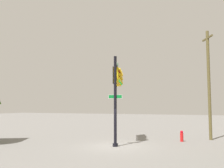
# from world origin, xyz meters

# --- Properties ---
(ground_plane) EXTENTS (120.00, 120.00, 0.00)m
(ground_plane) POSITION_xyz_m (0.00, 0.00, 0.00)
(ground_plane) COLOR gray
(signal_pole_assembly) EXTENTS (4.14, 1.75, 6.12)m
(signal_pole_assembly) POSITION_xyz_m (1.74, 0.46, 4.57)
(signal_pole_assembly) COLOR black
(signal_pole_assembly) RESTS_ON ground_plane
(utility_pole) EXTENTS (1.69, 0.84, 8.88)m
(utility_pole) POSITION_xyz_m (5.73, -6.00, 4.62)
(utility_pole) COLOR brown
(utility_pole) RESTS_ON ground_plane
(fire_hydrant) EXTENTS (0.33, 0.24, 0.83)m
(fire_hydrant) POSITION_xyz_m (3.96, -3.93, 0.41)
(fire_hydrant) COLOR red
(fire_hydrant) RESTS_ON ground_plane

